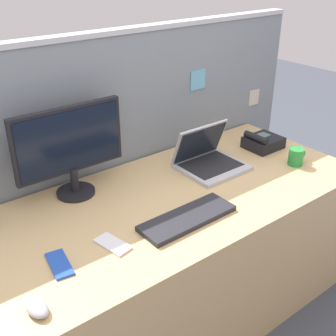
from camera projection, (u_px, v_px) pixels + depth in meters
name	position (u px, v px, depth m)	size (l,w,h in m)	color
ground_plane	(174.00, 310.00, 2.27)	(10.00, 10.00, 0.00)	#424751
desk	(174.00, 257.00, 2.11)	(1.85, 0.82, 0.71)	tan
cubicle_divider	(122.00, 163.00, 2.27)	(2.33, 0.08, 1.38)	gray
desktop_monitor	(70.00, 145.00, 1.86)	(0.50, 0.17, 0.41)	black
laptop	(208.00, 158.00, 2.18)	(0.31, 0.28, 0.21)	#B2B5BC
desk_phone	(263.00, 142.00, 2.39)	(0.19, 0.17, 0.10)	black
keyboard_main	(188.00, 218.00, 1.77)	(0.42, 0.15, 0.02)	#232328
computer_mouse_right_hand	(37.00, 308.00, 1.32)	(0.06, 0.10, 0.03)	#9EA0A8
cell_phone_blue_case	(59.00, 264.00, 1.52)	(0.07, 0.16, 0.01)	blue
cell_phone_white_slab	(113.00, 244.00, 1.62)	(0.07, 0.15, 0.01)	silver
coffee_mug	(296.00, 157.00, 2.21)	(0.11, 0.08, 0.09)	#238438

